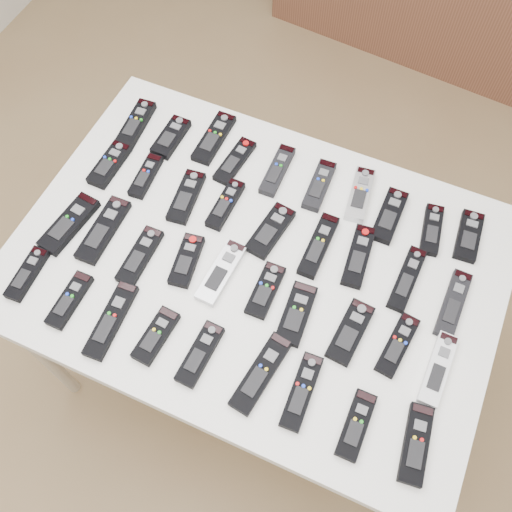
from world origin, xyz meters
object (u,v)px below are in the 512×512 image
at_px(remote_6, 360,195).
at_px(remote_19, 69,224).
at_px(remote_11, 146,176).
at_px(remote_31, 111,320).
at_px(remote_13, 225,204).
at_px(remote_33, 200,354).
at_px(remote_4, 277,170).
at_px(remote_16, 358,256).
at_px(remote_7, 389,216).
at_px(remote_15, 318,245).
at_px(remote_0, 136,124).
at_px(remote_22, 187,260).
at_px(remote_26, 350,332).
at_px(remote_24, 265,290).
at_px(remote_25, 296,314).
at_px(remote_10, 110,164).
at_px(remote_23, 221,272).
at_px(remote_35, 302,391).
at_px(remote_2, 214,138).
at_px(remote_18, 453,304).
at_px(remote_30, 70,300).
at_px(remote_17, 407,279).
at_px(remote_14, 271,231).
at_px(remote_29, 27,274).
at_px(remote_20, 103,230).
at_px(remote_32, 156,336).
at_px(remote_8, 432,230).
at_px(remote_5, 319,185).
at_px(remote_1, 171,137).
at_px(remote_21, 140,256).
at_px(remote_9, 469,236).
at_px(remote_3, 235,161).
at_px(remote_27, 397,345).
at_px(remote_37, 416,444).
at_px(remote_28, 438,369).
at_px(remote_12, 186,197).

distance_m(remote_6, remote_19, 0.79).
xyz_separation_m(remote_11, remote_31, (0.14, -0.41, -0.00)).
relative_size(remote_13, remote_33, 0.99).
distance_m(remote_4, remote_16, 0.34).
distance_m(remote_7, remote_15, 0.22).
xyz_separation_m(remote_0, remote_33, (0.49, -0.56, 0.00)).
bearing_deg(remote_22, remote_26, -10.55).
xyz_separation_m(remote_24, remote_25, (0.09, -0.03, 0.00)).
bearing_deg(remote_15, remote_10, 179.34).
height_order(remote_23, remote_35, remote_35).
height_order(remote_7, remote_24, remote_7).
relative_size(remote_16, remote_19, 0.94).
bearing_deg(remote_2, remote_18, -16.64).
height_order(remote_6, remote_30, remote_6).
distance_m(remote_17, remote_25, 0.30).
bearing_deg(remote_14, remote_29, -136.48).
distance_m(remote_20, remote_32, 0.34).
distance_m(remote_8, remote_18, 0.22).
relative_size(remote_5, remote_20, 0.81).
distance_m(remote_29, remote_30, 0.14).
relative_size(remote_1, remote_25, 0.90).
height_order(remote_5, remote_15, same).
relative_size(remote_16, remote_35, 0.98).
height_order(remote_21, remote_33, remote_33).
xyz_separation_m(remote_9, remote_30, (-0.86, -0.59, 0.00)).
xyz_separation_m(remote_6, remote_10, (-0.68, -0.19, 0.00)).
height_order(remote_5, remote_32, same).
bearing_deg(remote_17, remote_4, 159.65).
distance_m(remote_3, remote_17, 0.58).
bearing_deg(remote_0, remote_27, -25.53).
bearing_deg(remote_27, remote_19, -171.10).
height_order(remote_4, remote_37, same).
relative_size(remote_32, remote_35, 0.80).
xyz_separation_m(remote_13, remote_32, (0.01, -0.41, -0.00)).
relative_size(remote_31, remote_37, 1.17).
relative_size(remote_26, remote_29, 1.09).
bearing_deg(remote_6, remote_29, -147.56).
distance_m(remote_26, remote_28, 0.22).
distance_m(remote_10, remote_29, 0.38).
height_order(remote_12, remote_21, same).
xyz_separation_m(remote_0, remote_8, (0.90, 0.00, -0.00)).
bearing_deg(remote_23, remote_13, 115.54).
relative_size(remote_7, remote_11, 1.16).
xyz_separation_m(remote_8, remote_18, (0.11, -0.19, -0.00)).
height_order(remote_23, remote_30, remote_30).
relative_size(remote_9, remote_14, 0.92).
relative_size(remote_0, remote_24, 1.20).
bearing_deg(remote_0, remote_3, -5.41).
relative_size(remote_17, remote_24, 1.24).
xyz_separation_m(remote_29, remote_33, (0.50, -0.01, 0.00)).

